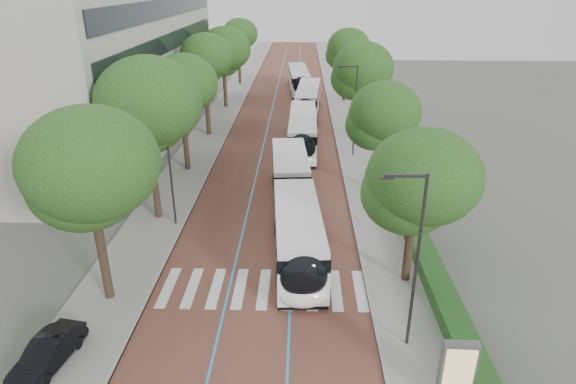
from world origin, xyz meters
The scene contains 22 objects.
ground centered at (0.00, 0.00, 0.00)m, with size 160.00×160.00×0.00m, color #51544C.
road centered at (0.00, 40.00, 0.01)m, with size 11.00×140.00×0.02m, color brown.
sidewalk_left centered at (-7.50, 40.00, 0.06)m, with size 4.00×140.00×0.12m, color gray.
sidewalk_right centered at (7.50, 40.00, 0.06)m, with size 4.00×140.00×0.12m, color gray.
kerb_left centered at (-5.60, 40.00, 0.06)m, with size 0.20×140.00×0.14m, color gray.
kerb_right centered at (5.60, 40.00, 0.06)m, with size 0.20×140.00×0.14m, color gray.
zebra_crossing centered at (0.20, 1.00, 0.03)m, with size 10.55×3.60×0.01m.
lane_line_left centered at (-1.60, 40.00, 0.02)m, with size 0.12×126.00×0.01m, color #2993CE.
lane_line_right centered at (1.60, 40.00, 0.02)m, with size 0.12×126.00×0.01m, color #2993CE.
office_building centered at (-19.47, 28.00, 7.00)m, with size 18.11×40.00×14.00m.
hedge centered at (9.10, 0.00, 0.52)m, with size 1.20×14.00×0.80m, color #19481B.
streetlight_near centered at (6.62, -3.00, 4.82)m, with size 1.82×0.20×8.00m.
streetlight_far centered at (6.62, 22.00, 4.82)m, with size 1.82×0.20×8.00m.
lamp_post_left centered at (-6.10, 8.00, 4.12)m, with size 0.14×0.14×8.00m, color #2A2A2D.
trees_left centered at (-7.50, 22.85, 6.93)m, with size 6.47×60.70×10.15m.
trees_right centered at (7.70, 22.60, 5.98)m, with size 5.91×47.52×8.88m.
lead_bus centered at (1.66, 7.59, 1.63)m, with size 3.78×18.52×3.20m.
bus_queued_0 centered at (2.19, 23.73, 1.62)m, with size 2.64×12.42×3.20m.
bus_queued_1 centered at (2.81, 36.73, 1.62)m, with size 3.27×12.53×3.20m.
bus_queued_2 centered at (1.65, 49.56, 1.62)m, with size 3.34×12.54×3.20m.
ad_panel centered at (7.91, -6.09, 1.54)m, with size 1.32×0.52×2.71m.
parked_car centered at (-8.23, -4.75, 0.74)m, with size 1.30×3.74×1.23m, color black.
Camera 1 is at (2.05, -19.81, 14.72)m, focal length 30.00 mm.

